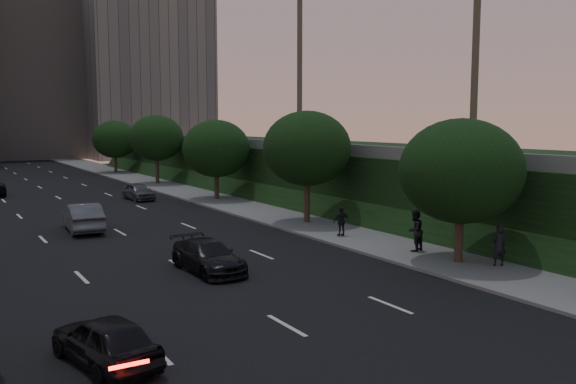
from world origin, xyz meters
TOP-DOWN VIEW (x-y plane):
  - road_surface at (0.00, 30.00)m, footprint 16.00×140.00m
  - sidewalk_right at (10.25, 30.00)m, footprint 4.50×140.00m
  - embankment at (22.00, 28.00)m, footprint 18.00×90.00m
  - parapet_wall at (13.50, 28.00)m, footprint 0.35×90.00m
  - office_block_mid at (6.00, 102.00)m, footprint 22.00×18.00m
  - office_block_right at (24.00, 96.00)m, footprint 20.00×22.00m
  - tree_right_a at (10.30, 8.00)m, footprint 5.20×5.20m
  - tree_right_b at (10.30, 20.00)m, footprint 5.20×5.20m
  - tree_right_c at (10.30, 33.00)m, footprint 5.20×5.20m
  - tree_right_d at (10.30, 47.00)m, footprint 5.20×5.20m
  - tree_right_e at (10.30, 62.00)m, footprint 5.20×5.20m
  - sedan_near_left at (-5.38, 4.83)m, footprint 2.27×4.04m
  - sedan_mid_left at (-1.64, 24.49)m, footprint 2.01×4.93m
  - sedan_near_right at (0.65, 12.34)m, footprint 1.97×4.50m
  - sedan_far_right at (5.14, 36.33)m, footprint 1.78×4.05m
  - pedestrian_a at (11.14, 6.60)m, footprint 0.74×0.62m
  - pedestrian_b at (10.17, 10.56)m, footprint 1.10×0.97m
  - pedestrian_c at (9.47, 15.33)m, footprint 0.94×0.49m

SIDE VIEW (x-z plane):
  - road_surface at x=0.00m, z-range 0.00..0.02m
  - sidewalk_right at x=10.25m, z-range 0.00..0.15m
  - sedan_near_right at x=0.65m, z-range 0.00..1.29m
  - sedan_near_left at x=-5.38m, z-range 0.00..1.30m
  - sedan_far_right at x=5.14m, z-range 0.00..1.36m
  - sedan_mid_left at x=-1.64m, z-range 0.00..1.59m
  - pedestrian_c at x=9.47m, z-range 0.15..1.68m
  - pedestrian_a at x=11.14m, z-range 0.15..1.86m
  - pedestrian_b at x=10.17m, z-range 0.15..2.06m
  - embankment at x=22.00m, z-range 0.00..4.00m
  - tree_right_a at x=10.30m, z-range 0.90..7.14m
  - tree_right_c at x=10.30m, z-range 0.90..7.14m
  - tree_right_e at x=10.30m, z-range 0.90..7.14m
  - parapet_wall at x=13.50m, z-range 4.00..4.70m
  - tree_right_b at x=10.30m, z-range 1.15..7.88m
  - tree_right_d at x=10.30m, z-range 1.15..7.88m
  - office_block_mid at x=6.00m, z-range 0.00..26.00m
  - office_block_right at x=24.00m, z-range 0.00..36.00m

